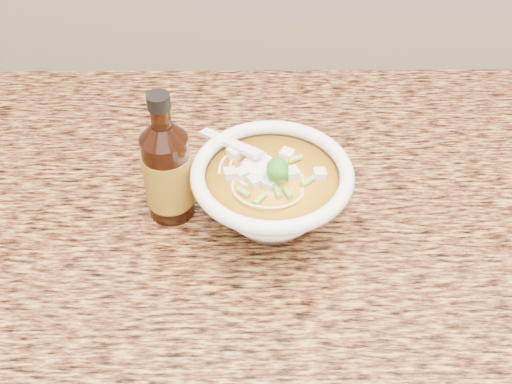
{
  "coord_description": "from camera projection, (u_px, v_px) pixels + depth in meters",
  "views": [
    {
      "loc": [
        -0.16,
        1.04,
        1.52
      ],
      "look_at": [
        -0.16,
        1.62,
        0.95
      ],
      "focal_mm": 45.0,
      "sensor_mm": 36.0,
      "label": 1
    }
  ],
  "objects": [
    {
      "name": "counter_slab",
      "position": [
        366.0,
        203.0,
        0.9
      ],
      "size": [
        4.0,
        0.68,
        0.04
      ],
      "primitive_type": "cube",
      "color": "#A37E3C",
      "rests_on": "cabinet"
    },
    {
      "name": "hot_sauce_bottle",
      "position": [
        167.0,
        171.0,
        0.81
      ],
      "size": [
        0.07,
        0.07,
        0.19
      ],
      "rotation": [
        0.0,
        0.0,
        0.08
      ],
      "color": "black",
      "rests_on": "counter_slab"
    },
    {
      "name": "soup_bowl",
      "position": [
        272.0,
        194.0,
        0.82
      ],
      "size": [
        0.2,
        0.2,
        0.11
      ],
      "rotation": [
        0.0,
        0.0,
        0.21
      ],
      "color": "white",
      "rests_on": "counter_slab"
    },
    {
      "name": "cabinet",
      "position": [
        338.0,
        371.0,
        1.21
      ],
      "size": [
        4.0,
        0.65,
        0.86
      ],
      "primitive_type": "cube",
      "color": "black",
      "rests_on": "ground"
    }
  ]
}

